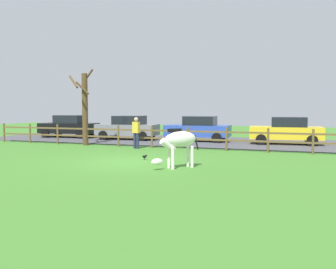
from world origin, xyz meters
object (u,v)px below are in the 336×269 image
(bare_tree, at_px, (85,107))
(crow_on_grass, at_px, (145,156))
(parked_car_yellow, at_px, (286,130))
(parked_car_black, at_px, (69,126))
(zebra, at_px, (179,142))
(parked_car_blue, at_px, (198,128))
(visitor_near_fence, at_px, (136,131))
(parked_car_grey, at_px, (128,127))

(bare_tree, relative_size, crow_on_grass, 20.24)
(crow_on_grass, distance_m, parked_car_yellow, 9.84)
(bare_tree, height_order, parked_car_yellow, bare_tree)
(parked_car_black, bearing_deg, parked_car_yellow, 0.51)
(crow_on_grass, xyz_separation_m, parked_car_yellow, (5.25, 8.29, 0.72))
(bare_tree, bearing_deg, crow_on_grass, -36.95)
(bare_tree, distance_m, zebra, 9.56)
(bare_tree, bearing_deg, zebra, -37.28)
(parked_car_blue, relative_size, parked_car_yellow, 0.99)
(crow_on_grass, xyz_separation_m, parked_car_blue, (-0.01, 8.38, 0.72))
(bare_tree, bearing_deg, parked_car_black, 133.95)
(zebra, distance_m, parked_car_blue, 10.16)
(parked_car_yellow, bearing_deg, parked_car_blue, 178.99)
(bare_tree, height_order, visitor_near_fence, bare_tree)
(zebra, bearing_deg, visitor_near_fence, 128.14)
(parked_car_black, bearing_deg, parked_car_blue, 1.37)
(parked_car_blue, bearing_deg, parked_car_grey, -175.25)
(bare_tree, xyz_separation_m, parked_car_blue, (5.52, 4.22, -1.34))
(zebra, height_order, parked_car_grey, parked_car_grey)
(bare_tree, distance_m, parked_car_grey, 4.14)
(zebra, bearing_deg, crow_on_grass, 141.82)
(zebra, height_order, crow_on_grass, zebra)
(bare_tree, xyz_separation_m, parked_car_grey, (0.83, 3.83, -1.34))
(parked_car_blue, distance_m, parked_car_yellow, 5.27)
(visitor_near_fence, bearing_deg, crow_on_grass, -60.24)
(bare_tree, relative_size, parked_car_blue, 1.07)
(bare_tree, xyz_separation_m, zebra, (7.54, -5.74, -1.25))
(crow_on_grass, relative_size, parked_car_yellow, 0.05)
(crow_on_grass, height_order, visitor_near_fence, visitor_near_fence)
(parked_car_black, bearing_deg, parked_car_grey, -2.03)
(parked_car_blue, distance_m, visitor_near_fence, 5.20)
(zebra, relative_size, parked_car_yellow, 0.38)
(parked_car_grey, height_order, visitor_near_fence, visitor_near_fence)
(zebra, xyz_separation_m, visitor_near_fence, (-4.06, 5.17, -0.02))
(parked_car_black, bearing_deg, bare_tree, -46.05)
(bare_tree, height_order, parked_car_grey, bare_tree)
(parked_car_grey, distance_m, visitor_near_fence, 5.13)
(crow_on_grass, height_order, parked_car_grey, parked_car_grey)
(crow_on_grass, xyz_separation_m, parked_car_black, (-9.38, 8.15, 0.72))
(bare_tree, xyz_separation_m, crow_on_grass, (5.53, -4.16, -2.05))
(parked_car_blue, relative_size, visitor_near_fence, 2.48)
(parked_car_grey, bearing_deg, crow_on_grass, -59.51)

